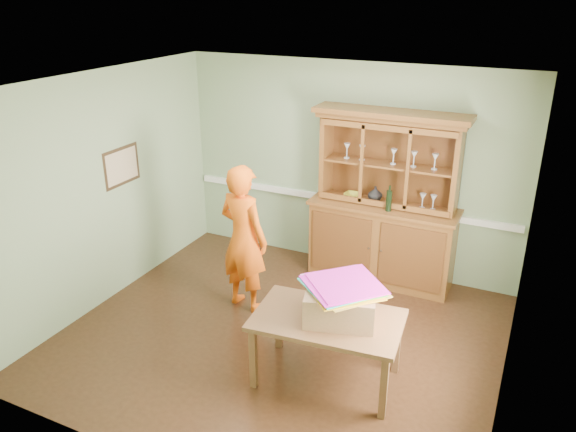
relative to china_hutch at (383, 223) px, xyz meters
The scene contains 14 objects.
floor 2.00m from the china_hutch, 108.38° to the right, with size 4.50×4.50×0.00m, color #452916.
ceiling 2.67m from the china_hutch, 108.38° to the right, with size 4.50×4.50×0.00m, color white.
wall_back 0.86m from the china_hutch, 156.95° to the left, with size 4.50×4.50×0.00m, color #88A37A.
wall_left 3.38m from the china_hutch, 148.25° to the right, with size 4.00×4.00×0.00m, color #88A37A.
wall_right 2.49m from the china_hutch, 46.42° to the right, with size 4.00×4.00×0.00m, color #88A37A.
wall_front 3.84m from the china_hutch, 98.82° to the right, with size 4.50×4.50×0.00m, color #88A37A.
chair_rail 0.64m from the china_hutch, 159.07° to the left, with size 4.41×0.05×0.08m, color white.
framed_map 3.26m from the china_hutch, 152.68° to the right, with size 0.03×0.60×0.46m.
window_panel 2.73m from the china_hutch, 51.25° to the right, with size 0.03×0.96×1.36m.
china_hutch is the anchor object (origin of this frame).
dining_table 2.20m from the china_hutch, 86.84° to the right, with size 1.44×0.95×0.69m.
cardboard_box 2.16m from the china_hutch, 84.00° to the right, with size 0.63×0.50×0.29m, color tan.
kite_stack 2.15m from the china_hutch, 83.59° to the right, with size 0.84×0.84×0.06m.
person 1.84m from the china_hutch, 132.74° to the right, with size 0.64×0.42×1.75m, color #FF6210.
Camera 1 is at (2.27, -4.60, 3.54)m, focal length 35.00 mm.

